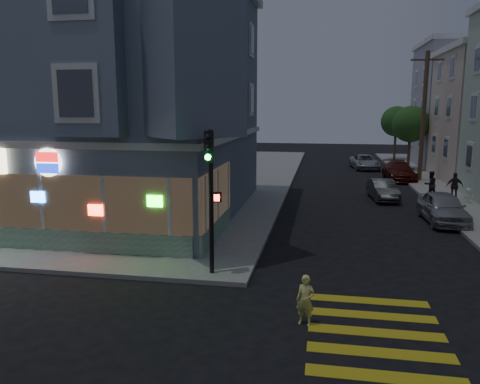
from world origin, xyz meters
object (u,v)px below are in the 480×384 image
(running_child, at_px, (305,300))
(parked_car_d, at_px, (365,162))
(parked_car_b, at_px, (383,190))
(street_tree_far, at_px, (396,121))
(fire_hydrant, at_px, (468,195))
(pedestrian_a, at_px, (430,184))
(parked_car_c, at_px, (399,171))
(parked_car_a, at_px, (443,208))
(utility_pole, at_px, (424,115))
(traffic_signal, at_px, (211,178))
(pedestrian_b, at_px, (455,186))
(street_tree_near, at_px, (411,124))

(running_child, xyz_separation_m, parked_car_d, (3.92, 30.97, -0.01))
(parked_car_b, xyz_separation_m, parked_car_d, (0.13, 14.12, 0.03))
(street_tree_far, relative_size, fire_hydrant, 6.30)
(pedestrian_a, height_order, parked_car_c, pedestrian_a)
(parked_car_a, relative_size, parked_car_b, 1.16)
(parked_car_a, relative_size, fire_hydrant, 4.99)
(fire_hydrant, bearing_deg, utility_pole, 96.96)
(traffic_signal, bearing_deg, parked_car_d, 63.28)
(running_child, height_order, pedestrian_b, pedestrian_b)
(parked_car_b, distance_m, traffic_signal, 15.94)
(fire_hydrant, bearing_deg, parked_car_b, 167.86)
(parked_car_c, relative_size, parked_car_d, 1.03)
(utility_pole, distance_m, parked_car_d, 8.68)
(traffic_signal, bearing_deg, street_tree_far, 60.68)
(parked_car_c, height_order, traffic_signal, traffic_signal)
(street_tree_far, height_order, parked_car_a, street_tree_far)
(parked_car_c, distance_m, fire_hydrant, 9.17)
(traffic_signal, bearing_deg, utility_pole, 51.57)
(utility_pole, distance_m, street_tree_near, 6.06)
(parked_car_a, height_order, parked_car_d, parked_car_a)
(pedestrian_b, bearing_deg, traffic_signal, 57.87)
(parked_car_d, height_order, traffic_signal, traffic_signal)
(parked_car_c, bearing_deg, parked_car_b, -108.34)
(pedestrian_a, height_order, parked_car_d, pedestrian_a)
(street_tree_near, relative_size, parked_car_b, 1.47)
(street_tree_near, relative_size, traffic_signal, 1.18)
(street_tree_near, distance_m, pedestrian_a, 13.22)
(street_tree_near, bearing_deg, running_child, -103.79)
(street_tree_near, bearing_deg, pedestrian_b, -88.68)
(pedestrian_b, relative_size, parked_car_b, 0.43)
(utility_pole, xyz_separation_m, parked_car_d, (-3.27, 6.87, -4.17))
(running_child, height_order, pedestrian_a, pedestrian_a)
(running_child, distance_m, fire_hydrant, 17.89)
(street_tree_far, distance_m, fire_hydrant, 22.46)
(traffic_signal, bearing_deg, pedestrian_a, 43.94)
(street_tree_far, relative_size, parked_car_b, 1.47)
(running_child, height_order, parked_car_b, running_child)
(parked_car_a, relative_size, parked_car_c, 0.90)
(utility_pole, height_order, running_child, utility_pole)
(utility_pole, bearing_deg, running_child, -106.61)
(traffic_signal, relative_size, fire_hydrant, 5.35)
(parked_car_a, bearing_deg, running_child, -119.15)
(utility_pole, distance_m, street_tree_far, 14.03)
(parked_car_a, height_order, fire_hydrant, parked_car_a)
(street_tree_far, bearing_deg, parked_car_c, -96.43)
(parked_car_a, bearing_deg, utility_pole, 81.71)
(parked_car_b, bearing_deg, pedestrian_a, 2.37)
(parked_car_c, distance_m, traffic_signal, 23.96)
(pedestrian_a, relative_size, fire_hydrant, 1.83)
(traffic_signal, bearing_deg, parked_car_a, 32.25)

